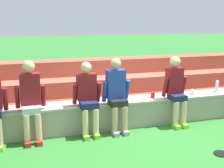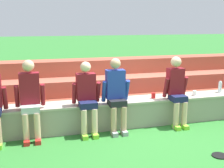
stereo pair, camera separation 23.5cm
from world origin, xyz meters
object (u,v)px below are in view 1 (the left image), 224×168
person_center (88,96)px  person_far_right (176,89)px  plastic_cup_left_end (153,95)px  person_right_of_center (117,93)px  frisbee (221,154)px  water_bottle_near_right (217,86)px  plastic_cup_middle (193,92)px  person_left_of_center (31,98)px

person_center → person_far_right: (1.85, -0.03, 0.02)m
person_center → plastic_cup_left_end: person_center is taller
person_right_of_center → frisbee: size_ratio=5.78×
water_bottle_near_right → frisbee: water_bottle_near_right is taller
person_center → person_right_of_center: person_right_of_center is taller
person_right_of_center → frisbee: (1.30, -1.50, -0.77)m
person_center → plastic_cup_left_end: size_ratio=11.66×
frisbee → water_bottle_near_right: bearing=55.8°
water_bottle_near_right → plastic_cup_middle: 0.71m
plastic_cup_middle → plastic_cup_left_end: bearing=179.3°
water_bottle_near_right → frisbee: 2.29m
plastic_cup_middle → water_bottle_near_right: bearing=7.8°
person_right_of_center → frisbee: person_right_of_center is taller
person_right_of_center → person_far_right: person_right_of_center is taller
person_left_of_center → person_far_right: bearing=-0.6°
water_bottle_near_right → plastic_cup_left_end: 1.66m
water_bottle_near_right → plastic_cup_middle: size_ratio=2.47×
person_center → water_bottle_near_right: (3.10, 0.28, -0.08)m
person_left_of_center → water_bottle_near_right: 4.14m
person_left_of_center → plastic_cup_middle: size_ratio=13.88×
person_left_of_center → person_right_of_center: size_ratio=1.01×
person_center → plastic_cup_middle: bearing=4.3°
person_right_of_center → plastic_cup_left_end: (0.88, 0.23, -0.17)m
frisbee → person_far_right: bearing=90.6°
person_left_of_center → plastic_cup_middle: 3.44m
plastic_cup_left_end → person_center: bearing=-172.3°
water_bottle_near_right → person_right_of_center: bearing=-172.9°
person_far_right → plastic_cup_left_end: size_ratio=12.02×
plastic_cup_middle → frisbee: (-0.53, -1.72, -0.59)m
person_left_of_center → person_right_of_center: person_left_of_center is taller
person_center → frisbee: 2.53m
frisbee → plastic_cup_middle: bearing=72.8°
person_right_of_center → plastic_cup_left_end: 0.92m
person_far_right → plastic_cup_left_end: 0.50m
person_center → plastic_cup_middle: size_ratio=13.20×
person_far_right → frisbee: bearing=-89.4°
person_far_right → water_bottle_near_right: size_ratio=5.50×
person_left_of_center → plastic_cup_left_end: (2.48, 0.19, -0.18)m
person_center → person_far_right: person_far_right is taller
person_center → person_right_of_center: size_ratio=0.96×
person_right_of_center → water_bottle_near_right: bearing=7.1°
person_far_right → person_center: bearing=179.0°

